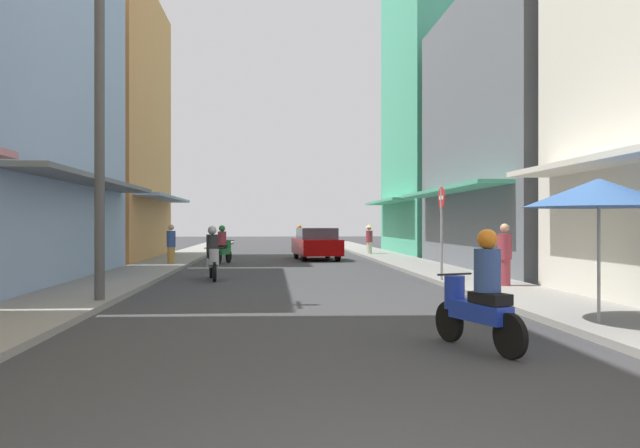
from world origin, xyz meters
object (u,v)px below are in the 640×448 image
motorbike_silver (213,256)px  motorbike_blue (479,296)px  parked_car (316,244)px  motorbike_orange (300,239)px  motorbike_green (223,247)px  pedestrian_crossing (369,238)px  street_sign_no_entry (442,221)px  vendor_umbrella (599,193)px  pedestrian_midway (171,245)px  pedestrian_foreground (505,257)px  utility_pole (100,111)px

motorbike_silver → motorbike_blue: bearing=-67.3°
motorbike_silver → parked_car: size_ratio=0.42×
motorbike_blue → parked_car: (-0.66, 20.34, 0.04)m
motorbike_orange → motorbike_green: 11.75m
motorbike_green → parked_car: bearing=32.3°
pedestrian_crossing → street_sign_no_entry: bearing=-91.4°
vendor_umbrella → parked_car: bearing=99.2°
motorbike_blue → motorbike_silver: bearing=112.7°
parked_car → pedestrian_midway: size_ratio=2.63×
pedestrian_midway → street_sign_no_entry: size_ratio=0.61×
motorbike_orange → vendor_umbrella: size_ratio=0.77×
motorbike_silver → pedestrian_midway: (-2.15, 6.02, 0.10)m
parked_car → pedestrian_foreground: bearing=-74.5°
vendor_umbrella → utility_pole: 9.36m
motorbike_orange → street_sign_no_entry: (2.94, -20.29, 1.01)m
pedestrian_foreground → street_sign_no_entry: size_ratio=0.62×
motorbike_blue → motorbike_green: bearing=104.6°
motorbike_blue → pedestrian_foreground: (3.04, 7.05, 0.12)m
utility_pole → street_sign_no_entry: (8.04, 3.84, -2.19)m
utility_pole → pedestrian_midway: bearing=92.1°
utility_pole → vendor_umbrella: bearing=-22.0°
motorbike_silver → motorbike_green: bearing=91.9°
utility_pole → motorbike_green: bearing=83.5°
vendor_umbrella → pedestrian_foreground: bearing=83.5°
vendor_umbrella → street_sign_no_entry: street_sign_no_entry is taller
pedestrian_crossing → street_sign_no_entry: size_ratio=0.61×
motorbike_blue → street_sign_no_entry: size_ratio=0.65×
motorbike_blue → utility_pole: utility_pole is taller
pedestrian_crossing → motorbike_blue: bearing=-95.5°
motorbike_silver → vendor_umbrella: 11.45m
parked_car → pedestrian_foreground: 13.80m
motorbike_blue → street_sign_no_entry: street_sign_no_entry is taller
pedestrian_crossing → motorbike_silver: bearing=-117.1°
pedestrian_foreground → street_sign_no_entry: 2.19m
motorbike_silver → street_sign_no_entry: (6.32, -1.81, 1.01)m
pedestrian_crossing → vendor_umbrella: (0.12, -22.16, 1.22)m
motorbike_blue → pedestrian_midway: bearing=111.6°
parked_car → pedestrian_midway: (-5.90, -3.79, 0.07)m
parked_car → motorbike_silver: bearing=-110.9°
motorbike_orange → street_sign_no_entry: bearing=-81.7°
motorbike_blue → pedestrian_crossing: pedestrian_crossing is taller
parked_car → street_sign_no_entry: (2.57, -11.63, 0.98)m
pedestrian_midway → vendor_umbrella: 17.62m
pedestrian_foreground → pedestrian_crossing: bearing=92.6°
motorbike_orange → parked_car: (0.37, -8.66, 0.04)m
pedestrian_midway → utility_pole: (0.43, -11.68, 3.10)m
parked_car → motorbike_green: bearing=-147.7°
motorbike_green → pedestrian_crossing: (6.92, 5.77, 0.20)m
street_sign_no_entry → pedestrian_foreground: bearing=-55.9°
motorbike_silver → street_sign_no_entry: street_sign_no_entry is taller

